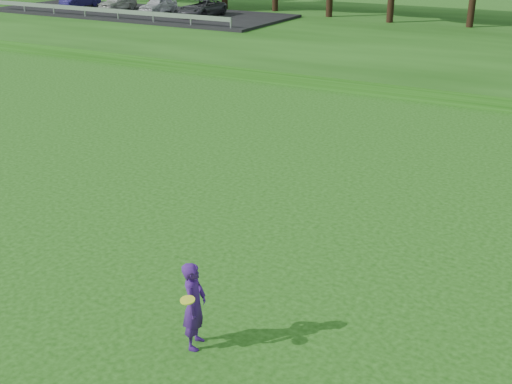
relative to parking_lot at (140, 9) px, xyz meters
The scene contains 5 objects.
ground 40.41m from the parking_lot, 54.26° to the right, with size 140.00×140.00×0.00m, color #18460D.
berm 23.63m from the parking_lot, ahead, with size 130.00×30.00×0.60m, color #18460D.
walking_path 26.85m from the parking_lot, 28.46° to the right, with size 130.00×1.60×0.04m, color gray.
parking_lot is the anchor object (origin of this frame).
woman 42.55m from the parking_lot, 50.26° to the right, with size 0.55×0.80×1.64m.
Camera 1 is at (9.15, -7.72, 6.88)m, focal length 45.00 mm.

